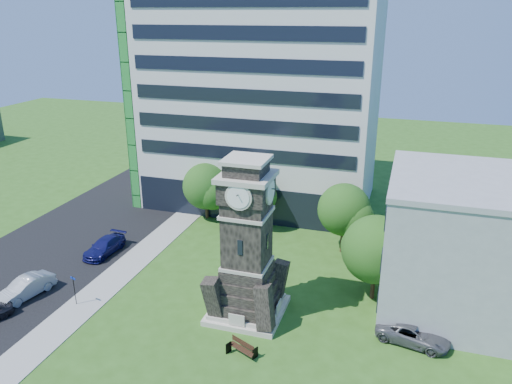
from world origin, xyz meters
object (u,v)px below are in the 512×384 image
(car_east_lot, at_px, (413,334))
(park_bench, at_px, (242,348))
(car_street_north, at_px, (104,246))
(street_sign, at_px, (74,287))
(car_street_mid, at_px, (26,288))
(clock_tower, at_px, (247,250))

(car_east_lot, xyz_separation_m, park_bench, (-10.80, -4.83, -0.15))
(car_street_north, xyz_separation_m, car_east_lot, (28.00, -5.24, -0.02))
(car_east_lot, height_order, park_bench, car_east_lot)
(car_east_lot, height_order, street_sign, street_sign)
(park_bench, bearing_deg, car_east_lot, 48.73)
(car_street_mid, height_order, park_bench, car_street_mid)
(car_street_mid, distance_m, car_street_north, 8.63)
(car_east_lot, bearing_deg, car_street_north, 90.69)
(car_east_lot, relative_size, street_sign, 2.02)
(clock_tower, bearing_deg, car_street_mid, -169.67)
(car_street_mid, height_order, car_street_north, car_street_mid)
(park_bench, bearing_deg, street_sign, -162.53)
(car_east_lot, bearing_deg, car_street_mid, 107.49)
(clock_tower, relative_size, car_street_north, 2.48)
(clock_tower, bearing_deg, car_east_lot, 0.08)
(car_street_north, bearing_deg, clock_tower, -15.28)
(car_street_mid, distance_m, street_sign, 4.60)
(park_bench, bearing_deg, car_street_north, 174.32)
(clock_tower, distance_m, car_street_north, 17.41)
(street_sign, bearing_deg, car_east_lot, 24.89)
(car_street_mid, height_order, street_sign, street_sign)
(clock_tower, distance_m, car_street_mid, 18.47)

